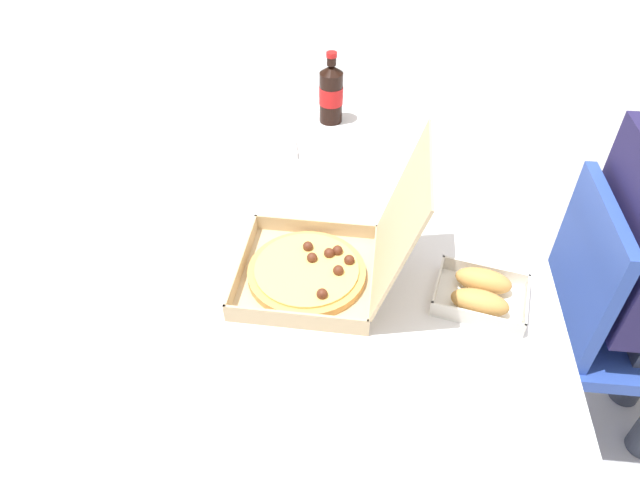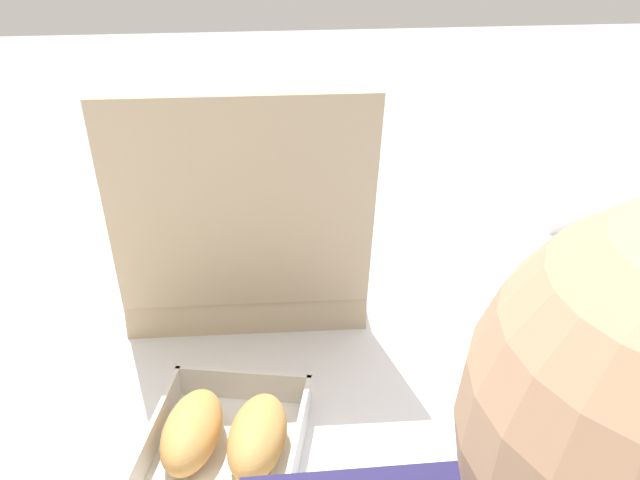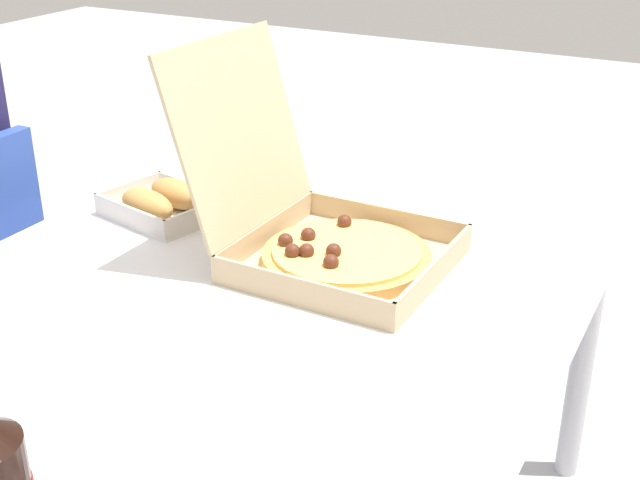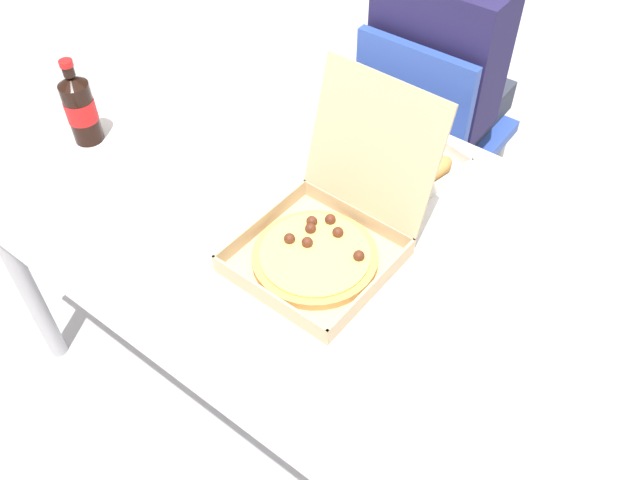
% 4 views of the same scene
% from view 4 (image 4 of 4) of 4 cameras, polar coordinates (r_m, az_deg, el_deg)
% --- Properties ---
extents(ground_plane, '(10.00, 10.00, 0.00)m').
position_cam_4_polar(ground_plane, '(2.04, -1.30, -11.90)').
color(ground_plane, '#B2B2B7').
extents(dining_table, '(1.49, 0.91, 0.70)m').
position_cam_4_polar(dining_table, '(1.53, -1.70, 0.51)').
color(dining_table, white).
rests_on(dining_table, ground_plane).
extents(chair, '(0.41, 0.41, 0.83)m').
position_cam_4_polar(chair, '(2.10, 9.09, 9.16)').
color(chair, '#2D4CAD').
rests_on(chair, ground_plane).
extents(diner_person, '(0.36, 0.41, 1.15)m').
position_cam_4_polar(diner_person, '(2.03, 10.64, 14.57)').
color(diner_person, '#333847').
rests_on(diner_person, ground_plane).
extents(pizza_box_open, '(0.30, 0.39, 0.33)m').
position_cam_4_polar(pizza_box_open, '(1.37, 0.46, 0.24)').
color(pizza_box_open, tan).
rests_on(pizza_box_open, dining_table).
extents(bread_side_box, '(0.19, 0.22, 0.06)m').
position_cam_4_polar(bread_side_box, '(1.59, 8.80, 6.40)').
color(bread_side_box, white).
rests_on(bread_side_box, dining_table).
extents(cola_bottle, '(0.07, 0.07, 0.22)m').
position_cam_4_polar(cola_bottle, '(1.73, -19.97, 10.66)').
color(cola_bottle, black).
rests_on(cola_bottle, dining_table).
extents(paper_menu, '(0.24, 0.19, 0.00)m').
position_cam_4_polar(paper_menu, '(1.83, -6.09, 11.96)').
color(paper_menu, white).
rests_on(paper_menu, dining_table).
extents(napkin_pile, '(0.13, 0.13, 0.02)m').
position_cam_4_polar(napkin_pile, '(1.59, -18.74, 3.46)').
color(napkin_pile, white).
rests_on(napkin_pile, dining_table).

